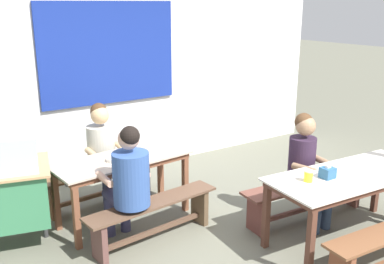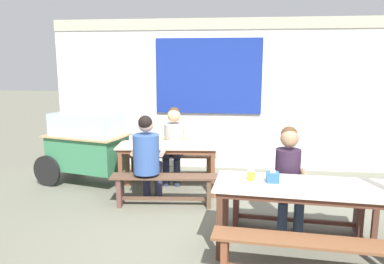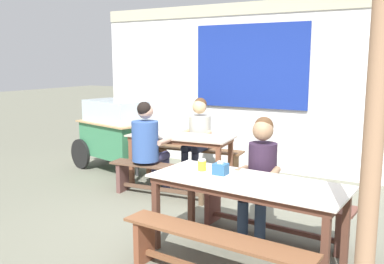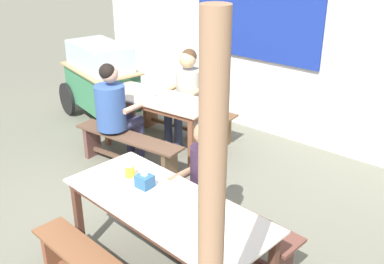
# 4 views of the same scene
# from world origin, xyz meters

# --- Properties ---
(ground_plane) EXTENTS (40.00, 40.00, 0.00)m
(ground_plane) POSITION_xyz_m (0.00, 0.00, 0.00)
(ground_plane) COLOR #676757
(backdrop_wall) EXTENTS (6.62, 0.23, 2.76)m
(backdrop_wall) POSITION_xyz_m (-0.01, 2.73, 1.45)
(backdrop_wall) COLOR silver
(backdrop_wall) RESTS_ON ground_plane
(dining_table_far) EXTENTS (1.58, 0.77, 0.75)m
(dining_table_far) POSITION_xyz_m (-0.90, 1.26, 0.66)
(dining_table_far) COLOR #BEAB97
(dining_table_far) RESTS_ON ground_plane
(dining_table_near) EXTENTS (1.84, 0.87, 0.75)m
(dining_table_near) POSITION_xyz_m (0.82, -0.44, 0.67)
(dining_table_near) COLOR silver
(dining_table_near) RESTS_ON ground_plane
(bench_far_back) EXTENTS (1.53, 0.45, 0.44)m
(bench_far_back) POSITION_xyz_m (-0.96, 1.85, 0.29)
(bench_far_back) COLOR brown
(bench_far_back) RESTS_ON ground_plane
(bench_far_front) EXTENTS (1.50, 0.42, 0.44)m
(bench_far_front) POSITION_xyz_m (-0.85, 0.67, 0.29)
(bench_far_front) COLOR brown
(bench_far_front) RESTS_ON ground_plane
(bench_near_back) EXTENTS (1.69, 0.44, 0.44)m
(bench_near_back) POSITION_xyz_m (0.86, 0.15, 0.30)
(bench_near_back) COLOR brown
(bench_near_back) RESTS_ON ground_plane
(food_cart) EXTENTS (1.71, 1.08, 1.17)m
(food_cart) POSITION_xyz_m (-2.30, 1.49, 0.68)
(food_cart) COLOR #387E53
(food_cart) RESTS_ON ground_plane
(person_right_near_table) EXTENTS (0.42, 0.52, 1.25)m
(person_right_near_table) POSITION_xyz_m (0.75, 0.10, 0.71)
(person_right_near_table) COLOR #293851
(person_right_near_table) RESTS_ON ground_plane
(person_left_back_turned) EXTENTS (0.47, 0.60, 1.28)m
(person_left_back_turned) POSITION_xyz_m (-1.09, 0.71, 0.72)
(person_left_back_turned) COLOR #323253
(person_left_back_turned) RESTS_ON ground_plane
(person_center_facing) EXTENTS (0.45, 0.55, 1.25)m
(person_center_facing) POSITION_xyz_m (-0.90, 1.79, 0.72)
(person_center_facing) COLOR #282E47
(person_center_facing) RESTS_ON ground_plane
(tissue_box) EXTENTS (0.13, 0.12, 0.13)m
(tissue_box) POSITION_xyz_m (0.52, -0.37, 0.80)
(tissue_box) COLOR #2B5A8C
(tissue_box) RESTS_ON dining_table_near
(condiment_jar) EXTENTS (0.08, 0.08, 0.11)m
(condiment_jar) POSITION_xyz_m (0.30, -0.33, 0.80)
(condiment_jar) COLOR yellow
(condiment_jar) RESTS_ON dining_table_near
(soup_bowl) EXTENTS (0.17, 0.17, 0.04)m
(soup_bowl) POSITION_xyz_m (-1.01, 1.21, 0.76)
(soup_bowl) COLOR silver
(soup_bowl) RESTS_ON dining_table_far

